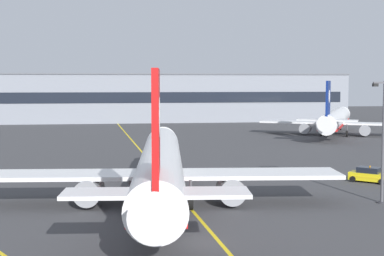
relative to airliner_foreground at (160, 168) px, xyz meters
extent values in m
plane|color=#3D3D3F|center=(1.29, -11.83, -3.37)|extent=(400.00, 400.00, 0.00)
cube|color=yellow|center=(1.29, 18.17, -3.37)|extent=(11.12, 179.69, 0.01)
cylinder|color=white|center=(0.01, 0.15, 0.13)|extent=(7.08, 36.20, 3.80)
cone|color=white|center=(1.78, 19.37, 0.13)|extent=(3.83, 2.92, 3.61)
cone|color=white|center=(-1.76, -19.17, 0.53)|extent=(3.09, 3.05, 2.85)
cube|color=red|center=(0.01, 0.15, -0.91)|extent=(6.74, 33.32, 0.44)
cube|color=black|center=(1.61, 17.47, 0.80)|extent=(2.94, 1.36, 0.60)
cube|color=white|center=(0.07, 0.74, -0.72)|extent=(32.31, 7.71, 0.36)
cylinder|color=gray|center=(-6.20, 0.32, -1.94)|extent=(2.62, 3.80, 2.30)
cylinder|color=black|center=(-6.03, 2.16, -1.94)|extent=(1.96, 0.36, 1.95)
cylinder|color=gray|center=(6.15, -0.82, -1.94)|extent=(2.62, 3.80, 2.30)
cylinder|color=black|center=(6.32, 1.02, -1.94)|extent=(1.96, 0.36, 1.95)
cube|color=red|center=(-1.43, -15.59, 4.68)|extent=(0.84, 4.82, 7.20)
cylinder|color=white|center=(-1.41, -15.29, 5.40)|extent=(0.66, 2.43, 2.40)
cube|color=white|center=(-1.49, -16.18, 0.99)|extent=(11.21, 3.80, 0.24)
cylinder|color=#4C4C51|center=(1.34, 14.59, -1.89)|extent=(0.24, 0.24, 1.60)
cylinder|color=black|center=(1.34, 14.59, -2.92)|extent=(0.48, 0.93, 0.90)
cylinder|color=#4C4C51|center=(-2.76, -1.61, -1.59)|extent=(0.24, 0.24, 1.60)
cylinder|color=black|center=(-2.76, -1.61, -2.72)|extent=(0.52, 1.33, 1.30)
cylinder|color=#4C4C51|center=(2.42, -2.08, -1.59)|extent=(0.24, 0.24, 1.60)
cylinder|color=black|center=(2.42, -2.08, -2.72)|extent=(0.52, 1.33, 1.30)
cylinder|color=white|center=(40.09, 59.74, -0.05)|extent=(18.69, 32.11, 3.61)
cone|color=white|center=(48.38, 76.08, -0.05)|extent=(4.17, 3.75, 3.43)
cone|color=white|center=(31.75, 43.32, 0.33)|extent=(3.62, 3.59, 2.71)
cube|color=red|center=(40.09, 59.74, -1.04)|extent=(17.38, 29.64, 0.42)
cube|color=black|center=(47.57, 74.47, 0.58)|extent=(2.89, 2.16, 0.57)
cube|color=white|center=(40.35, 60.25, -0.86)|extent=(29.15, 17.81, 0.34)
cylinder|color=gray|center=(34.67, 62.07, -2.01)|extent=(3.49, 4.04, 2.18)
cylinder|color=black|center=(35.46, 63.63, -2.01)|extent=(1.73, 0.99, 1.86)
cylinder|color=gray|center=(45.16, 56.74, -2.01)|extent=(3.49, 4.04, 2.18)
cylinder|color=black|center=(45.96, 58.30, -2.01)|extent=(1.73, 0.99, 1.86)
cube|color=navy|center=(33.30, 46.37, 4.27)|extent=(2.40, 4.24, 6.84)
cylinder|color=white|center=(33.43, 46.62, 4.96)|extent=(1.40, 2.22, 2.28)
cube|color=white|center=(33.04, 45.86, 0.76)|extent=(10.51, 7.10, 0.23)
cylinder|color=#4C4C51|center=(46.32, 72.02, -1.97)|extent=(0.23, 0.23, 1.52)
cylinder|color=black|center=(46.32, 72.02, -2.94)|extent=(0.73, 0.93, 0.85)
cylinder|color=#4C4C51|center=(37.03, 59.17, -1.68)|extent=(0.23, 0.23, 1.52)
cylinder|color=black|center=(37.03, 59.17, -2.75)|extent=(0.90, 1.27, 1.23)
cylinder|color=#4C4C51|center=(41.43, 56.93, -1.68)|extent=(0.23, 0.23, 1.52)
cylinder|color=black|center=(41.43, 56.93, -2.75)|extent=(0.90, 1.27, 1.23)
cylinder|color=#515156|center=(19.84, -1.63, 2.11)|extent=(0.28, 0.28, 10.95)
cylinder|color=#333338|center=(19.84, -1.63, -3.32)|extent=(0.90, 0.90, 0.10)
cube|color=black|center=(18.94, -1.63, 7.23)|extent=(0.44, 0.36, 0.28)
cube|color=yellow|center=(23.44, 8.49, -2.75)|extent=(4.33, 4.15, 0.84)
cube|color=black|center=(23.36, 8.56, -2.03)|extent=(2.78, 2.72, 0.60)
cylinder|color=orange|center=(23.44, 8.49, -1.65)|extent=(0.14, 0.14, 0.14)
cube|color=yellow|center=(23.44, 8.49, -2.75)|extent=(4.20, 4.04, 0.14)
cylinder|color=black|center=(21.70, 8.87, -3.05)|extent=(0.62, 0.59, 0.64)
cylinder|color=black|center=(22.87, 10.18, -3.05)|extent=(0.62, 0.59, 0.64)
cylinder|color=black|center=(24.00, 6.80, -3.05)|extent=(0.62, 0.59, 0.64)
cone|color=orange|center=(0.48, 16.90, -3.09)|extent=(0.36, 0.36, 0.55)
cylinder|color=white|center=(0.48, 16.90, -3.07)|extent=(0.23, 0.23, 0.07)
cube|color=orange|center=(0.48, 16.90, -3.35)|extent=(0.44, 0.44, 0.03)
cube|color=gray|center=(0.59, 104.08, 3.00)|extent=(117.28, 12.00, 12.74)
cube|color=black|center=(0.59, 98.03, 3.40)|extent=(112.59, 0.12, 2.80)
cube|color=#595C63|center=(0.59, 104.08, 9.57)|extent=(117.68, 12.40, 0.40)
camera|label=1|loc=(-3.74, -48.73, 7.52)|focal=52.58mm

